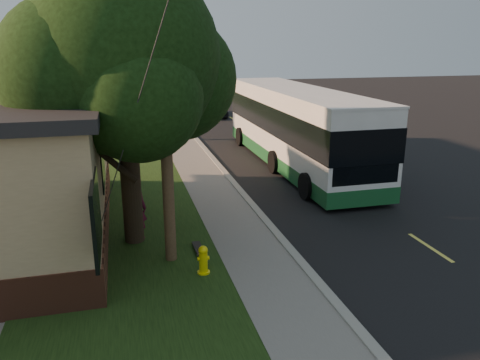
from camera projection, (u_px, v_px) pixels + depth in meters
The scene contains 16 objects.
ground at pixel (300, 264), 12.47m from camera, with size 120.00×120.00×0.00m, color black.
road at pixel (301, 163), 22.71m from camera, with size 8.00×80.00×0.01m, color black.
curb at pixel (220, 167), 21.73m from camera, with size 0.25×80.00×0.12m, color gray.
sidewalk at pixel (199, 169), 21.49m from camera, with size 2.00×80.00×0.08m, color slate.
grass_verge at pixel (121, 175), 20.65m from camera, with size 5.00×80.00×0.07m, color black.
fire_hydrant at pixel (203, 260), 11.72m from camera, with size 0.32×0.32×0.74m.
utility_pole at pixel (163, 87), 11.27m from camera, with size 2.86×3.21×9.07m.
leafy_tree at pixel (123, 62), 12.45m from camera, with size 6.30×6.00×7.80m.
bare_tree_near at pixel (134, 104), 27.71m from camera, with size 1.38×1.21×4.31m.
bare_tree_far at pixel (134, 87), 39.01m from camera, with size 1.38×1.21×4.03m.
traffic_signal at pixel (170, 70), 43.23m from camera, with size 0.18×0.22×5.50m.
transit_bus at pixel (296, 125), 21.86m from camera, with size 3.09×13.39×3.62m.
skateboarder at pixel (135, 209), 13.62m from camera, with size 0.68×0.45×1.87m, color #501025.
skateboard_main at pixel (199, 248), 13.07m from camera, with size 0.25×0.92×0.09m.
dumpster at pixel (27, 217), 13.60m from camera, with size 1.87×1.59×1.47m.
distant_car at pixel (209, 105), 37.03m from camera, with size 2.03×5.06×1.72m, color black.
Camera 1 is at (-4.39, -10.55, 5.69)m, focal length 35.00 mm.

